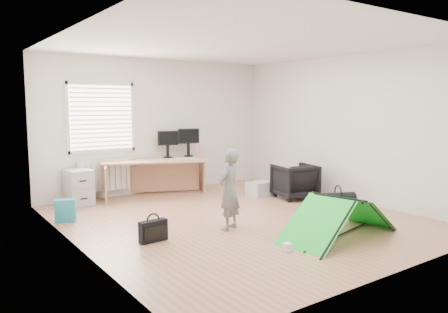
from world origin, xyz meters
TOP-DOWN VIEW (x-y plane):
  - ground at (0.00, 0.00)m, footprint 5.50×5.50m
  - back_wall at (0.00, 2.75)m, footprint 5.00×0.02m
  - window at (-1.20, 2.71)m, footprint 1.20×0.06m
  - radiator at (-1.20, 2.67)m, footprint 1.00×0.12m
  - desk at (-0.27, 2.31)m, footprint 2.18×1.36m
  - filing_cabinet at (-1.76, 2.43)m, footprint 0.43×0.56m
  - monitor_left at (0.10, 2.53)m, footprint 0.43×0.19m
  - monitor_right at (0.55, 2.47)m, footprint 0.46×0.19m
  - keyboard at (0.29, 2.12)m, footprint 0.44×0.30m
  - thermos at (0.74, 2.39)m, footprint 0.08×0.08m
  - office_chair at (1.79, 0.59)m, footprint 0.85×0.87m
  - person at (-0.47, -0.39)m, footprint 0.50×0.44m
  - kite at (0.53, -1.55)m, footprint 1.91×1.16m
  - storage_crate at (1.41, 1.16)m, footprint 0.53×0.40m
  - tote_bag at (-2.29, 1.37)m, footprint 0.32×0.24m
  - laptop_bag at (-1.61, -0.27)m, footprint 0.39×0.14m
  - white_box at (-0.44, -1.57)m, footprint 0.10×0.10m
  - duffel_bag at (1.52, -0.69)m, footprint 0.64×0.50m

SIDE VIEW (x-z plane):
  - ground at x=0.00m, z-range 0.00..0.00m
  - white_box at x=-0.44m, z-range 0.00..0.10m
  - duffel_bag at x=1.52m, z-range 0.00..0.25m
  - storage_crate at x=1.41m, z-range 0.00..0.27m
  - laptop_bag at x=-1.61m, z-range 0.00..0.29m
  - tote_bag at x=-2.29m, z-range 0.00..0.35m
  - kite at x=0.53m, z-range 0.00..0.55m
  - filing_cabinet at x=-1.76m, z-range 0.00..0.64m
  - office_chair at x=1.79m, z-range 0.00..0.66m
  - desk at x=-0.27m, z-range 0.00..0.71m
  - radiator at x=-1.20m, z-range 0.15..0.75m
  - person at x=-0.47m, z-range 0.00..1.16m
  - keyboard at x=0.29m, z-range 0.71..0.73m
  - thermos at x=0.74m, z-range 0.71..0.98m
  - monitor_left at x=0.10m, z-range 0.71..1.11m
  - monitor_right at x=0.55m, z-range 0.71..1.14m
  - back_wall at x=0.00m, z-range 0.00..2.70m
  - window at x=-1.20m, z-range 0.95..2.15m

